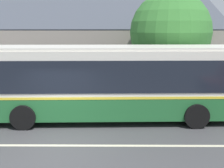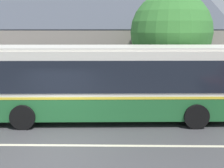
{
  "view_description": "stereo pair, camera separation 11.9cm",
  "coord_description": "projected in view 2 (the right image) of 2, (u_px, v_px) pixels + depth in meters",
  "views": [
    {
      "loc": [
        2.01,
        -8.98,
        3.95
      ],
      "look_at": [
        1.92,
        3.94,
        1.37
      ],
      "focal_mm": 45.0,
      "sensor_mm": 36.0,
      "label": 1
    },
    {
      "loc": [
        2.13,
        -8.98,
        3.95
      ],
      "look_at": [
        1.92,
        3.94,
        1.37
      ],
      "focal_mm": 45.0,
      "sensor_mm": 36.0,
      "label": 2
    }
  ],
  "objects": [
    {
      "name": "ground_plane",
      "position": [
        54.0,
        145.0,
        9.62
      ],
      "size": [
        300.0,
        300.0,
        0.0
      ],
      "primitive_type": "plane",
      "color": "#424244"
    },
    {
      "name": "sidewalk_far",
      "position": [
        78.0,
        99.0,
        15.48
      ],
      "size": [
        60.0,
        3.0,
        0.15
      ],
      "primitive_type": "cube",
      "color": "gray",
      "rests_on": "ground"
    },
    {
      "name": "lane_divider_stripe",
      "position": [
        54.0,
        145.0,
        9.61
      ],
      "size": [
        60.0,
        0.16,
        0.01
      ],
      "primitive_type": "cube",
      "color": "beige",
      "rests_on": "ground"
    },
    {
      "name": "community_building",
      "position": [
        62.0,
        52.0,
        22.7
      ],
      "size": [
        23.44,
        10.62,
        7.13
      ],
      "color": "gray",
      "rests_on": "ground"
    },
    {
      "name": "transit_bus",
      "position": [
        105.0,
        81.0,
        12.1
      ],
      "size": [
        11.92,
        3.01,
        3.2
      ],
      "color": "#236633",
      "rests_on": "ground"
    },
    {
      "name": "street_tree_primary",
      "position": [
        170.0,
        35.0,
        15.4
      ],
      "size": [
        4.45,
        4.45,
        5.95
      ],
      "color": "#4C3828",
      "rests_on": "ground"
    }
  ]
}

